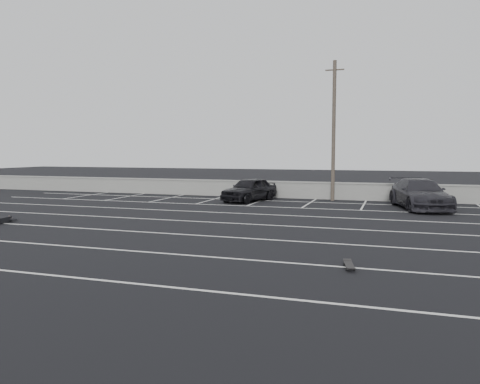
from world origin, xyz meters
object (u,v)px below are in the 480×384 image
(utility_pole, at_px, (334,130))
(person, at_px, (2,217))
(skateboard, at_px, (349,265))
(car_left, at_px, (249,189))
(trash_bin, at_px, (408,194))
(car_right, at_px, (420,194))

(utility_pole, xyz_separation_m, person, (-11.90, -13.10, -3.95))
(utility_pole, bearing_deg, skateboard, -81.47)
(car_left, distance_m, trash_bin, 9.22)
(car_left, bearing_deg, person, -105.45)
(utility_pole, distance_m, trash_bin, 5.67)
(car_right, relative_size, utility_pole, 0.64)
(utility_pole, bearing_deg, car_right, -27.86)
(car_right, height_order, skateboard, car_right)
(person, bearing_deg, skateboard, -22.71)
(car_left, relative_size, trash_bin, 4.30)
(utility_pole, bearing_deg, person, -132.25)
(car_left, relative_size, car_right, 0.78)
(car_left, bearing_deg, car_right, 12.89)
(utility_pole, height_order, trash_bin, utility_pole)
(trash_bin, bearing_deg, car_right, -80.77)
(car_right, xyz_separation_m, trash_bin, (-0.47, 2.92, -0.28))
(utility_pole, bearing_deg, car_left, -158.82)
(car_left, xyz_separation_m, utility_pole, (4.66, 1.81, 3.47))
(person, xyz_separation_m, skateboard, (14.34, -3.16, -0.15))
(car_right, xyz_separation_m, skateboard, (-2.32, -13.74, -0.69))
(car_left, xyz_separation_m, trash_bin, (8.95, 2.21, -0.22))
(utility_pole, relative_size, trash_bin, 8.56)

